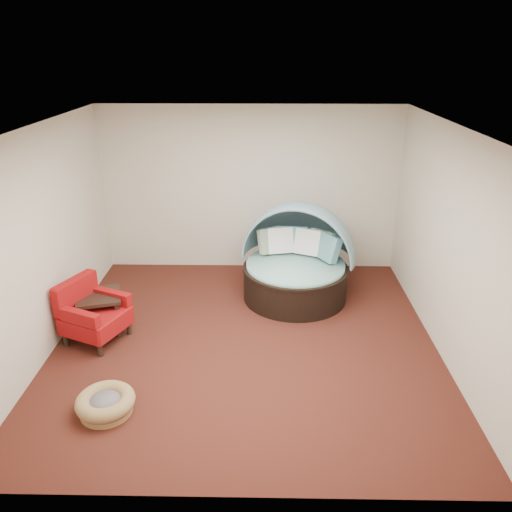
{
  "coord_description": "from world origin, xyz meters",
  "views": [
    {
      "loc": [
        0.24,
        -5.69,
        3.65
      ],
      "look_at": [
        0.13,
        0.6,
        0.99
      ],
      "focal_mm": 35.0,
      "sensor_mm": 36.0,
      "label": 1
    }
  ],
  "objects_px": {
    "side_table": "(100,308)",
    "red_armchair": "(92,313)",
    "canopy_daybed": "(297,255)",
    "pet_basket": "(106,403)"
  },
  "relations": [
    {
      "from": "pet_basket",
      "to": "side_table",
      "type": "distance_m",
      "value": 1.77
    },
    {
      "from": "canopy_daybed",
      "to": "pet_basket",
      "type": "bearing_deg",
      "value": -113.38
    },
    {
      "from": "pet_basket",
      "to": "side_table",
      "type": "bearing_deg",
      "value": 108.17
    },
    {
      "from": "pet_basket",
      "to": "red_armchair",
      "type": "distance_m",
      "value": 1.59
    },
    {
      "from": "side_table",
      "to": "red_armchair",
      "type": "bearing_deg",
      "value": -99.16
    },
    {
      "from": "red_armchair",
      "to": "side_table",
      "type": "distance_m",
      "value": 0.22
    },
    {
      "from": "side_table",
      "to": "canopy_daybed",
      "type": "bearing_deg",
      "value": 22.34
    },
    {
      "from": "canopy_daybed",
      "to": "pet_basket",
      "type": "xyz_separation_m",
      "value": [
        -2.2,
        -2.79,
        -0.57
      ]
    },
    {
      "from": "red_armchair",
      "to": "pet_basket",
      "type": "bearing_deg",
      "value": -44.53
    },
    {
      "from": "canopy_daybed",
      "to": "red_armchair",
      "type": "xyz_separation_m",
      "value": [
        -2.78,
        -1.34,
        -0.29
      ]
    }
  ]
}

